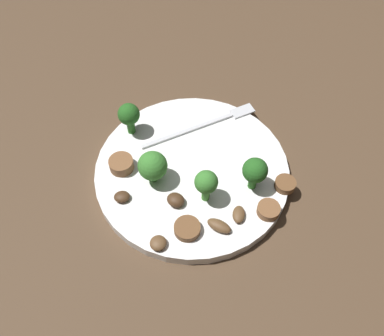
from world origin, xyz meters
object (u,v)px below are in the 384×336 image
Objects in this scene: mushroom_0 at (158,243)px; mushroom_2 at (176,200)px; plate at (192,171)px; sausage_slice_2 at (285,184)px; mushroom_4 at (122,197)px; sausage_slice_3 at (268,210)px; fork at (208,124)px; broccoli_floret_0 at (255,171)px; broccoli_floret_3 at (153,167)px; sausage_slice_0 at (187,229)px; sausage_slice_1 at (121,164)px; broccoli_floret_1 at (206,183)px; broccoli_floret_2 at (129,115)px; mushroom_3 at (218,226)px; mushroom_1 at (239,214)px.

mushroom_2 reaches higher than mushroom_0.
plate is 11.23× the size of mushroom_2.
plate is at bearing 146.18° from sausage_slice_2.
mushroom_4 is (-0.06, 0.03, -0.00)m from mushroom_2.
sausage_slice_2 and sausage_slice_3 have the same top height.
fork is 0.13m from broccoli_floret_0.
broccoli_floret_3 is at bearing 75.59° from mushroom_0.
mushroom_0 is (-0.04, -0.01, -0.00)m from sausage_slice_0.
broccoli_floret_0 is at bearing -24.13° from broccoli_floret_3.
plate is 0.10m from sausage_slice_0.
sausage_slice_1 is at bearing 95.61° from mushroom_0.
broccoli_floret_1 reaches higher than sausage_slice_3.
broccoli_floret_0 is 1.90× the size of sausage_slice_2.
plate is at bearing 66.30° from sausage_slice_0.
broccoli_floret_0 is 0.18m from sausage_slice_1.
broccoli_floret_2 is 0.07m from sausage_slice_1.
sausage_slice_0 is 0.04m from mushroom_3.
mushroom_0 is (-0.02, -0.09, -0.03)m from broccoli_floret_3.
broccoli_floret_1 reaches higher than broccoli_floret_3.
mushroom_4 is at bearing 140.87° from mushroom_3.
fork is 0.20m from mushroom_0.
fork reaches higher than plate.
broccoli_floret_2 is 2.20× the size of mushroom_2.
sausage_slice_0 is at bearing -89.54° from mushroom_2.
broccoli_floret_0 reaches higher than sausage_slice_3.
sausage_slice_1 is at bearing 133.88° from mushroom_1.
broccoli_floret_1 is 0.15m from broccoli_floret_2.
mushroom_2 is at bearing -56.58° from sausage_slice_1.
broccoli_floret_0 is 2.13× the size of mushroom_1.
sausage_slice_1 is at bearing 123.42° from mushroom_2.
sausage_slice_3 is (0.12, -0.10, -0.02)m from broccoli_floret_3.
sausage_slice_2 and mushroom_3 have the same top height.
mushroom_4 is (-0.06, 0.07, -0.00)m from sausage_slice_0.
sausage_slice_2 is at bearing -33.82° from plate.
broccoli_floret_1 is 1.82× the size of sausage_slice_3.
broccoli_floret_2 reaches higher than sausage_slice_1.
broccoli_floret_3 reaches higher than mushroom_2.
broccoli_floret_0 is at bearing -40.35° from plate.
plate is 5.02× the size of broccoli_floret_1.
mushroom_0 is 0.88× the size of mushroom_2.
plate is 0.07m from broccoli_floret_3.
mushroom_1 is at bearing -102.23° from fork.
sausage_slice_1 reaches higher than mushroom_1.
broccoli_floret_3 is at bearing -44.66° from sausage_slice_1.
broccoli_floret_2 is at bearing 116.11° from mushroom_1.
mushroom_1 is 0.03m from mushroom_3.
sausage_slice_0 is 1.59× the size of mushroom_4.
broccoli_floret_0 is 0.05m from sausage_slice_2.
mushroom_0 is 0.08m from mushroom_3.
mushroom_1 is at bearing -165.26° from sausage_slice_2.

